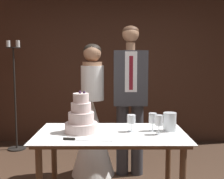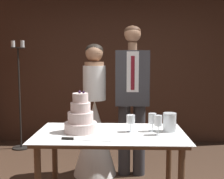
# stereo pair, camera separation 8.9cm
# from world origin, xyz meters

# --- Properties ---
(wall_back) EXTENTS (4.84, 0.12, 2.87)m
(wall_back) POSITION_xyz_m (0.00, 2.51, 1.44)
(wall_back) COLOR #472B1E
(wall_back) RESTS_ON ground_plane
(cake_table) EXTENTS (1.36, 0.77, 0.77)m
(cake_table) POSITION_xyz_m (-0.14, 0.14, 0.68)
(cake_table) COLOR brown
(cake_table) RESTS_ON ground_plane
(tiered_cake) EXTENTS (0.30, 0.30, 0.38)m
(tiered_cake) POSITION_xyz_m (-0.41, 0.17, 0.90)
(tiered_cake) COLOR beige
(tiered_cake) RESTS_ON cake_table
(cake_knife) EXTENTS (0.41, 0.07, 0.02)m
(cake_knife) POSITION_xyz_m (-0.41, -0.10, 0.78)
(cake_knife) COLOR silver
(cake_knife) RESTS_ON cake_table
(wine_glass_near) EXTENTS (0.07, 0.07, 0.18)m
(wine_glass_near) POSITION_xyz_m (0.29, 0.09, 0.89)
(wine_glass_near) COLOR silver
(wine_glass_near) RESTS_ON cake_table
(wine_glass_middle) EXTENTS (0.07, 0.07, 0.17)m
(wine_glass_middle) POSITION_xyz_m (0.25, 0.21, 0.89)
(wine_glass_middle) COLOR silver
(wine_glass_middle) RESTS_ON cake_table
(wine_glass_far) EXTENTS (0.08, 0.08, 0.16)m
(wine_glass_far) POSITION_xyz_m (0.05, 0.19, 0.89)
(wine_glass_far) COLOR silver
(wine_glass_far) RESTS_ON cake_table
(hurricane_candle) EXTENTS (0.12, 0.12, 0.17)m
(hurricane_candle) POSITION_xyz_m (0.41, 0.22, 0.86)
(hurricane_candle) COLOR silver
(hurricane_candle) RESTS_ON cake_table
(bride) EXTENTS (0.54, 0.54, 1.63)m
(bride) POSITION_xyz_m (-0.37, 1.06, 0.60)
(bride) COLOR white
(bride) RESTS_ON ground_plane
(groom) EXTENTS (0.41, 0.25, 1.84)m
(groom) POSITION_xyz_m (0.09, 1.06, 1.02)
(groom) COLOR #38383D
(groom) RESTS_ON ground_plane
(candle_stand) EXTENTS (0.28, 0.28, 1.73)m
(candle_stand) POSITION_xyz_m (-1.66, 2.03, 0.78)
(candle_stand) COLOR black
(candle_stand) RESTS_ON ground_plane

